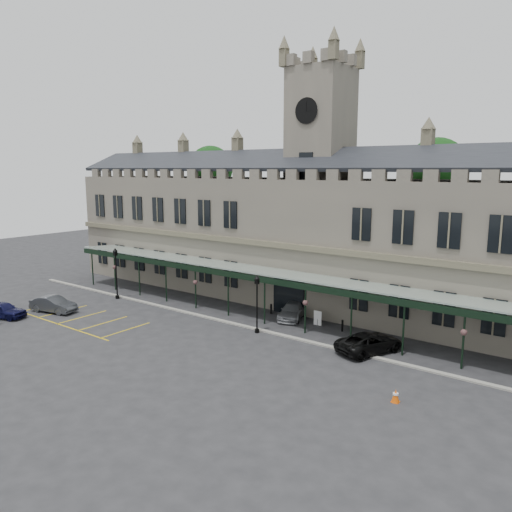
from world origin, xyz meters
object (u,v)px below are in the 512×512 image
Objects in this scene: traffic_cone at (396,396)px; car_left_b at (53,304)px; station_building at (318,237)px; car_left_a at (3,310)px; lamp_post_mid at (257,299)px; car_van at (370,343)px; clock_tower at (320,167)px; lamp_post_left at (116,269)px; car_taxi at (293,311)px; sign_board at (318,318)px.

car_left_b reaches higher than traffic_cone.
car_left_a is (-19.39, -21.20, -5.75)m from station_building.
car_van is at bearing 8.86° from lamp_post_mid.
station_building is 6.64m from clock_tower.
car_van is (26.68, 1.42, -2.37)m from lamp_post_left.
lamp_post_left is at bearing 176.68° from car_taxi.
sign_board is (-10.56, 9.56, 0.23)m from traffic_cone.
car_left_a is 31.53m from car_van.
station_building reaches higher than lamp_post_left.
traffic_cone is 16.68m from car_taxi.
car_taxi is at bearing -80.39° from station_building.
sign_board is 0.29× the size of car_left_a.
car_left_b is at bearing 38.47° from car_van.
car_left_b reaches higher than car_van.
clock_tower is at bearing -62.63° from car_left_a.
lamp_post_left is (-16.78, -11.04, -10.03)m from clock_tower.
station_building is at bearing 132.06° from traffic_cone.
sign_board is (20.57, 4.61, -2.48)m from lamp_post_left.
sign_board is 2.83m from car_taxi.
clock_tower is at bearing 94.56° from lamp_post_mid.
car_left_a is (-33.75, -5.30, 0.35)m from traffic_cone.
lamp_post_left is 7.00m from car_left_b.
sign_board is 24.04m from car_left_b.
lamp_post_left is at bearing -179.96° from lamp_post_mid.
lamp_post_left is at bearing -169.08° from sign_board.
traffic_cone is at bearing -48.09° from clock_tower.
traffic_cone is at bearing -101.61° from car_left_b.
car_left_a is at bearing -132.45° from station_building.
car_taxi is at bearing -73.43° from car_left_a.
car_left_a is at bearing 138.32° from car_left_b.
car_left_b is 0.86× the size of car_van.
station_building is 29.30m from car_left_a.
clock_tower is 5.34× the size of car_taxi.
clock_tower is at bearing -21.95° from car_van.
lamp_post_left is 6.81× the size of traffic_cone.
station_building reaches higher than lamp_post_mid.
station_building is at bearing -59.47° from car_left_b.
sign_board is 6.89m from car_van.
car_taxi is at bearing 15.86° from lamp_post_left.
lamp_post_mid is 14.56m from traffic_cone.
traffic_cone is at bearing -101.38° from car_left_a.
sign_board reaches higher than traffic_cone.
clock_tower is (0.00, 0.09, 6.64)m from station_building.
clock_tower is at bearing -59.33° from car_left_b.
clock_tower is 15.13m from lamp_post_mid.
station_building is at bearing -62.74° from car_left_a.
lamp_post_left is at bearing 170.97° from traffic_cone.
station_building is 25.42m from car_left_b.
traffic_cone is at bearing -43.85° from sign_board.
station_building is at bearing 80.43° from car_taxi.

